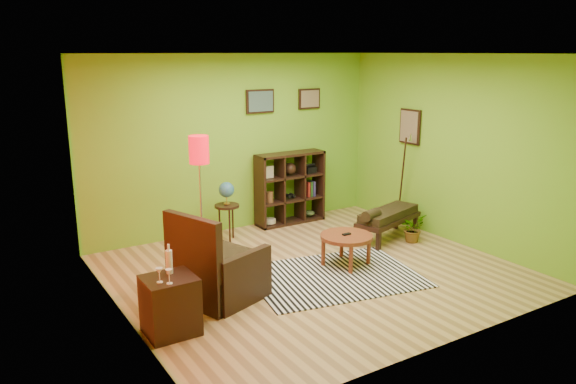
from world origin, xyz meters
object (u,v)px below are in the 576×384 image
globe_table (227,196)px  potted_plant (412,231)px  coffee_table (346,239)px  side_cabinet (170,305)px  armchair (216,272)px  floor_lamp (199,162)px  cube_shelf (291,188)px  bench (387,216)px

globe_table → potted_plant: bearing=-33.6°
coffee_table → side_cabinet: bearing=-168.6°
coffee_table → side_cabinet: (-2.69, -0.55, -0.06)m
armchair → globe_table: (1.05, 1.83, 0.36)m
armchair → side_cabinet: size_ratio=1.22×
coffee_table → floor_lamp: size_ratio=0.40×
side_cabinet → cube_shelf: bearing=40.0°
side_cabinet → cube_shelf: cube_shelf is taller
side_cabinet → bench: 4.04m
cube_shelf → globe_table: bearing=-168.7°
floor_lamp → globe_table: (0.76, 0.80, -0.75)m
coffee_table → floor_lamp: floor_lamp is taller
side_cabinet → potted_plant: (4.15, 0.78, -0.15)m
coffee_table → side_cabinet: side_cabinet is taller
coffee_table → globe_table: bearing=116.5°
globe_table → potted_plant: globe_table is taller
potted_plant → armchair: bearing=-175.5°
side_cabinet → globe_table: bearing=52.6°
floor_lamp → cube_shelf: size_ratio=1.48×
side_cabinet → potted_plant: size_ratio=2.19×
coffee_table → cube_shelf: size_ratio=0.59×
side_cabinet → globe_table: side_cabinet is taller
globe_table → cube_shelf: cube_shelf is taller
side_cabinet → cube_shelf: 4.07m
bench → potted_plant: (0.26, -0.29, -0.20)m
side_cabinet → globe_table: (1.79, 2.35, 0.38)m
side_cabinet → armchair: bearing=34.5°
floor_lamp → cube_shelf: bearing=27.2°
globe_table → cube_shelf: bearing=11.3°
coffee_table → cube_shelf: cube_shelf is taller
globe_table → bench: 2.48m
armchair → globe_table: bearing=60.3°
globe_table → bench: size_ratio=0.70×
armchair → floor_lamp: (0.29, 1.03, 1.11)m
coffee_table → floor_lamp: 2.21m
side_cabinet → cube_shelf: (3.11, 2.61, 0.29)m
coffee_table → potted_plant: (1.46, 0.24, -0.21)m
armchair → cube_shelf: 3.17m
coffee_table → floor_lamp: (-1.66, 1.00, 1.07)m
globe_table → armchair: bearing=-119.7°
side_cabinet → bench: side_cabinet is taller
bench → coffee_table: bearing=-156.2°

